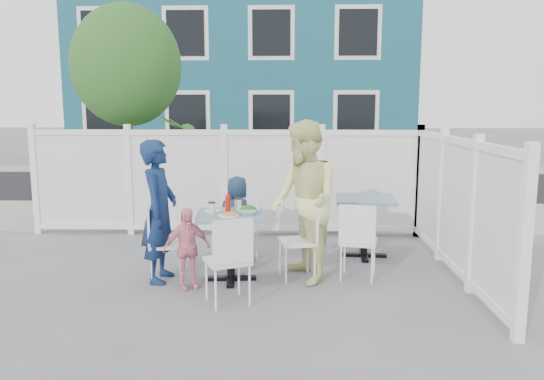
{
  "coord_description": "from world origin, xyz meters",
  "views": [
    {
      "loc": [
        1.08,
        -5.46,
        1.97
      ],
      "look_at": [
        0.87,
        0.7,
        0.97
      ],
      "focal_mm": 35.0,
      "sensor_mm": 36.0,
      "label": 1
    }
  ],
  "objects_px": {
    "boy": "(238,218)",
    "toddler": "(187,248)",
    "man": "(159,211)",
    "spare_table": "(365,211)",
    "chair_back": "(242,223)",
    "chair_left": "(159,238)",
    "chair_near": "(230,255)",
    "woman": "(304,202)",
    "utility_cabinet": "(95,179)",
    "main_table": "(230,229)",
    "chair_right": "(304,234)"
  },
  "relations": [
    {
      "from": "utility_cabinet",
      "to": "toddler",
      "type": "relative_size",
      "value": 1.39
    },
    {
      "from": "chair_right",
      "to": "chair_near",
      "type": "height_order",
      "value": "chair_right"
    },
    {
      "from": "man",
      "to": "toddler",
      "type": "bearing_deg",
      "value": -123.73
    },
    {
      "from": "utility_cabinet",
      "to": "chair_right",
      "type": "distance_m",
      "value": 5.19
    },
    {
      "from": "chair_near",
      "to": "woman",
      "type": "height_order",
      "value": "woman"
    },
    {
      "from": "chair_left",
      "to": "chair_near",
      "type": "xyz_separation_m",
      "value": [
        0.88,
        -0.75,
        0.03
      ]
    },
    {
      "from": "chair_right",
      "to": "man",
      "type": "bearing_deg",
      "value": 82.63
    },
    {
      "from": "chair_right",
      "to": "boy",
      "type": "height_order",
      "value": "boy"
    },
    {
      "from": "chair_right",
      "to": "main_table",
      "type": "bearing_deg",
      "value": 84.96
    },
    {
      "from": "chair_back",
      "to": "toddler",
      "type": "xyz_separation_m",
      "value": [
        -0.51,
        -1.0,
        -0.05
      ]
    },
    {
      "from": "chair_back",
      "to": "woman",
      "type": "relative_size",
      "value": 0.47
    },
    {
      "from": "chair_near",
      "to": "man",
      "type": "bearing_deg",
      "value": 115.06
    },
    {
      "from": "woman",
      "to": "toddler",
      "type": "height_order",
      "value": "woman"
    },
    {
      "from": "boy",
      "to": "toddler",
      "type": "bearing_deg",
      "value": 53.71
    },
    {
      "from": "utility_cabinet",
      "to": "chair_left",
      "type": "bearing_deg",
      "value": -70.27
    },
    {
      "from": "chair_near",
      "to": "boy",
      "type": "height_order",
      "value": "boy"
    },
    {
      "from": "spare_table",
      "to": "chair_back",
      "type": "relative_size",
      "value": 0.93
    },
    {
      "from": "main_table",
      "to": "spare_table",
      "type": "distance_m",
      "value": 1.92
    },
    {
      "from": "chair_left",
      "to": "toddler",
      "type": "height_order",
      "value": "toddler"
    },
    {
      "from": "chair_right",
      "to": "chair_back",
      "type": "distance_m",
      "value": 0.99
    },
    {
      "from": "chair_right",
      "to": "chair_back",
      "type": "relative_size",
      "value": 1.04
    },
    {
      "from": "utility_cabinet",
      "to": "chair_right",
      "type": "xyz_separation_m",
      "value": [
        3.73,
        -3.61,
        -0.1
      ]
    },
    {
      "from": "main_table",
      "to": "chair_back",
      "type": "distance_m",
      "value": 0.73
    },
    {
      "from": "spare_table",
      "to": "woman",
      "type": "relative_size",
      "value": 0.44
    },
    {
      "from": "utility_cabinet",
      "to": "chair_right",
      "type": "relative_size",
      "value": 1.38
    },
    {
      "from": "chair_left",
      "to": "woman",
      "type": "xyz_separation_m",
      "value": [
        1.63,
        0.03,
        0.42
      ]
    },
    {
      "from": "main_table",
      "to": "woman",
      "type": "distance_m",
      "value": 0.88
    },
    {
      "from": "main_table",
      "to": "chair_left",
      "type": "distance_m",
      "value": 0.81
    },
    {
      "from": "chair_left",
      "to": "man",
      "type": "height_order",
      "value": "man"
    },
    {
      "from": "utility_cabinet",
      "to": "chair_back",
      "type": "bearing_deg",
      "value": -54.83
    },
    {
      "from": "main_table",
      "to": "spare_table",
      "type": "height_order",
      "value": "spare_table"
    },
    {
      "from": "spare_table",
      "to": "chair_back",
      "type": "xyz_separation_m",
      "value": [
        -1.57,
        -0.27,
        -0.11
      ]
    },
    {
      "from": "main_table",
      "to": "spare_table",
      "type": "relative_size",
      "value": 0.99
    },
    {
      "from": "man",
      "to": "toddler",
      "type": "xyz_separation_m",
      "value": [
        0.35,
        -0.26,
        -0.35
      ]
    },
    {
      "from": "spare_table",
      "to": "chair_near",
      "type": "height_order",
      "value": "chair_near"
    },
    {
      "from": "utility_cabinet",
      "to": "boy",
      "type": "relative_size",
      "value": 1.15
    },
    {
      "from": "utility_cabinet",
      "to": "chair_left",
      "type": "relative_size",
      "value": 1.47
    },
    {
      "from": "chair_back",
      "to": "boy",
      "type": "distance_m",
      "value": 0.15
    },
    {
      "from": "boy",
      "to": "toddler",
      "type": "distance_m",
      "value": 1.22
    },
    {
      "from": "chair_left",
      "to": "chair_back",
      "type": "height_order",
      "value": "chair_back"
    },
    {
      "from": "main_table",
      "to": "toddler",
      "type": "distance_m",
      "value": 0.54
    },
    {
      "from": "spare_table",
      "to": "chair_left",
      "type": "xyz_separation_m",
      "value": [
        -2.44,
        -1.0,
        -0.12
      ]
    },
    {
      "from": "chair_right",
      "to": "woman",
      "type": "height_order",
      "value": "woman"
    },
    {
      "from": "main_table",
      "to": "toddler",
      "type": "height_order",
      "value": "toddler"
    },
    {
      "from": "chair_near",
      "to": "boy",
      "type": "xyz_separation_m",
      "value": [
        -0.08,
        1.62,
        0.02
      ]
    },
    {
      "from": "chair_back",
      "to": "man",
      "type": "height_order",
      "value": "man"
    },
    {
      "from": "spare_table",
      "to": "man",
      "type": "height_order",
      "value": "man"
    },
    {
      "from": "chair_back",
      "to": "woman",
      "type": "height_order",
      "value": "woman"
    },
    {
      "from": "toddler",
      "to": "boy",
      "type": "bearing_deg",
      "value": 39.85
    },
    {
      "from": "boy",
      "to": "toddler",
      "type": "xyz_separation_m",
      "value": [
        -0.44,
        -1.13,
        -0.09
      ]
    }
  ]
}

